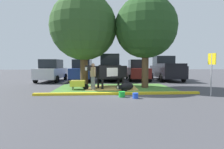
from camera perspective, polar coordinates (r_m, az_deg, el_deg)
The scene contains 18 objects.
ground_plane at distance 10.07m, azimuth 2.81°, elevation -5.76°, with size 80.00×80.00×0.00m, color #424247.
grass_island at distance 11.66m, azimuth 0.89°, elevation -4.43°, with size 7.58×4.59×0.02m, color #477A33.
curb_yellow at distance 9.24m, azimuth 2.05°, elevation -6.23°, with size 8.78×0.24×0.12m, color yellow.
hay_bedding at distance 11.56m, azimuth 0.09°, elevation -4.43°, with size 3.20×2.40×0.04m, color tan.
shade_tree_left at distance 12.39m, azimuth -9.27°, elevation 15.02°, with size 4.50×4.50×6.38m.
shade_tree_right at distance 12.23m, azimuth 10.95°, elevation 14.90°, with size 4.14×4.14×6.14m.
cow_holstein at distance 11.59m, azimuth -0.79°, elevation 0.81°, with size 2.78×2.10×1.53m.
calf_lying at distance 10.61m, azimuth 4.69°, elevation -3.99°, with size 1.23×1.06×0.48m.
person_handler at distance 10.73m, azimuth -6.26°, elevation -0.41°, with size 0.34×0.48×1.66m.
wheelbarrow at distance 11.09m, azimuth -11.04°, elevation -2.95°, with size 1.60×0.60×0.63m.
parking_sign at distance 9.94m, azimuth 29.89°, elevation 2.42°, with size 0.16×0.43×2.15m.
bucket_green at distance 8.56m, azimuth 3.25°, elevation -6.44°, with size 0.34×0.34×0.28m.
bucket_blue at distance 8.31m, azimuth 7.67°, elevation -6.83°, with size 0.29×0.29×0.26m.
sedan_silver at distance 17.00m, azimuth -19.19°, elevation 1.18°, with size 2.18×4.48×2.02m.
sedan_blue at distance 16.86m, azimuth -9.63°, elevation 1.31°, with size 2.18×4.48×2.02m.
suv_black at distance 16.87m, azimuth -0.71°, elevation 2.33°, with size 2.28×4.68×2.52m.
hatchback_white at distance 17.20m, azimuth 8.33°, elevation 1.37°, with size 2.18×4.48×2.02m.
pickup_truck_black at distance 18.12m, azimuth 17.26°, elevation 1.76°, with size 2.40×5.48×2.42m.
Camera 1 is at (-1.09, -9.88, 1.63)m, focal length 27.89 mm.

